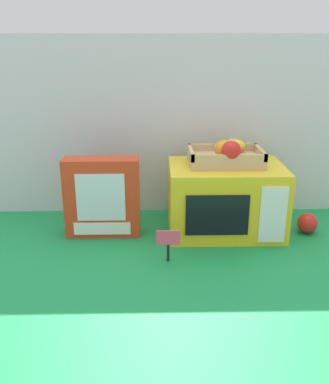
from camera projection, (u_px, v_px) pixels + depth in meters
ground_plane at (175, 236)px, 1.44m from camera, size 1.70×1.70×0.00m
display_back_panel at (173, 127)px, 1.57m from camera, size 1.61×0.03×0.64m
toy_microwave at (226, 199)px, 1.45m from camera, size 0.38×0.26×0.23m
food_groups_crate at (227, 156)px, 1.41m from camera, size 0.24×0.18×0.09m
cookie_set_box at (102, 197)px, 1.42m from camera, size 0.25×0.08×0.26m
price_sign at (168, 241)px, 1.26m from camera, size 0.07×0.01×0.10m
loose_toy_apple at (307, 223)px, 1.46m from camera, size 0.07×0.07×0.07m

